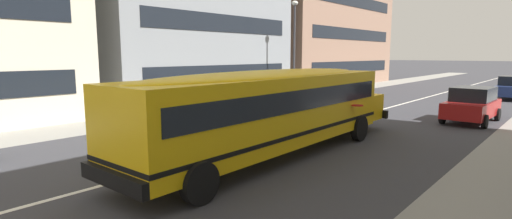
{
  "coord_description": "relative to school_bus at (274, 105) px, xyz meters",
  "views": [
    {
      "loc": [
        -12.01,
        -8.59,
        3.15
      ],
      "look_at": [
        -2.88,
        -0.73,
        1.39
      ],
      "focal_mm": 26.6,
      "sensor_mm": 36.0,
      "label": 1
    }
  ],
  "objects": [
    {
      "name": "parked_car_grey_far_corner",
      "position": [
        15.85,
        6.35,
        -0.75
      ],
      "size": [
        3.96,
        1.99,
        1.64
      ],
      "rotation": [
        0.0,
        0.0,
        0.03
      ],
      "color": "gray",
      "rests_on": "ground_plane"
    },
    {
      "name": "lane_centreline",
      "position": [
        2.86,
        1.45,
        -1.59
      ],
      "size": [
        110.0,
        0.16,
        0.01
      ],
      "primitive_type": "cube",
      "color": "silver",
      "rests_on": "ground_plane"
    },
    {
      "name": "ground_plane",
      "position": [
        2.86,
        1.45,
        -1.59
      ],
      "size": [
        400.0,
        400.0,
        0.0
      ],
      "primitive_type": "plane",
      "color": "#38383D"
    },
    {
      "name": "school_bus",
      "position": [
        0.0,
        0.0,
        0.0
      ],
      "size": [
        12.04,
        2.85,
        2.68
      ],
      "rotation": [
        0.0,
        0.0,
        0.02
      ],
      "color": "yellow",
      "rests_on": "ground_plane"
    },
    {
      "name": "parked_car_beige_beside_sign",
      "position": [
        8.93,
        6.22,
        -0.75
      ],
      "size": [
        3.92,
        1.92,
        1.64
      ],
      "rotation": [
        0.0,
        0.0,
        0.01
      ],
      "color": "#C1B28E",
      "rests_on": "ground_plane"
    },
    {
      "name": "motorcycle_near_kerb",
      "position": [
        15.08,
        -3.35,
        -1.16
      ],
      "size": [
        2.0,
        0.56,
        0.94
      ],
      "rotation": [
        0.0,
        0.0,
        3.22
      ],
      "color": "black",
      "rests_on": "ground_plane"
    },
    {
      "name": "apartment_block_far_right",
      "position": [
        26.55,
        15.58,
        5.06
      ],
      "size": [
        18.7,
        10.14,
        13.3
      ],
      "color": "#93705B",
      "rests_on": "ground_plane"
    },
    {
      "name": "parked_car_red_end_of_row",
      "position": [
        10.72,
        -3.35,
        -0.75
      ],
      "size": [
        3.95,
        1.98,
        1.64
      ],
      "rotation": [
        0.0,
        0.0,
        3.11
      ],
      "color": "maroon",
      "rests_on": "ground_plane"
    },
    {
      "name": "street_lamp",
      "position": [
        12.94,
        8.34,
        2.72
      ],
      "size": [
        0.44,
        0.44,
        6.8
      ],
      "color": "#38383D",
      "rests_on": "ground_plane"
    },
    {
      "name": "sidewalk_far",
      "position": [
        2.86,
        9.04,
        -1.59
      ],
      "size": [
        120.0,
        3.0,
        0.01
      ],
      "primitive_type": "cube",
      "color": "gray",
      "rests_on": "ground_plane"
    }
  ]
}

